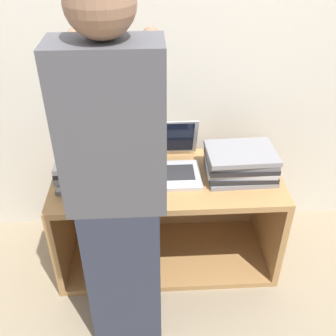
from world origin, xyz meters
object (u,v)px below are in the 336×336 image
object	(u,v)px
laptop_open	(167,163)
laptop_stack_right	(240,163)
person	(118,194)
laptop_stack_left	(92,168)

from	to	relation	value
laptop_open	laptop_stack_right	size ratio (longest dim) A/B	0.97
laptop_open	person	size ratio (longest dim) A/B	0.21
laptop_open	laptop_stack_right	bearing A→B (deg)	-8.61
laptop_stack_left	laptop_stack_right	bearing A→B (deg)	0.18
laptop_open	laptop_stack_left	size ratio (longest dim) A/B	0.95
laptop_stack_left	laptop_stack_right	size ratio (longest dim) A/B	1.01
person	laptop_open	bearing A→B (deg)	66.96
laptop_stack_right	person	bearing A→B (deg)	-142.73
laptop_open	person	world-z (taller)	person
person	laptop_stack_left	bearing A→B (deg)	109.82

